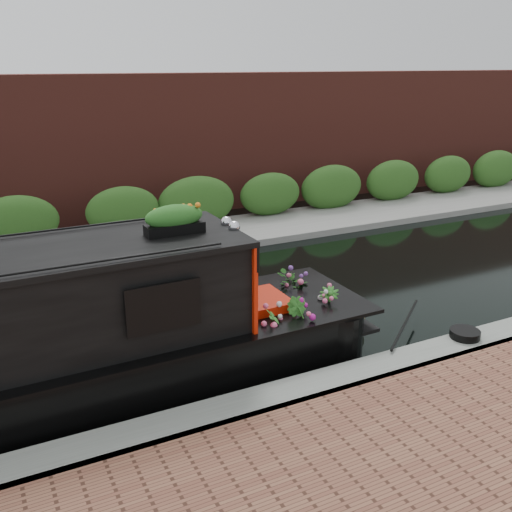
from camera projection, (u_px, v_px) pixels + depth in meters
name	position (u px, v px, depth m)	size (l,w,h in m)	color
ground	(187.00, 316.00, 10.18)	(80.00, 80.00, 0.00)	black
near_bank_coping	(274.00, 412.00, 7.38)	(40.00, 0.60, 0.50)	gray
far_bank_path	(127.00, 250.00, 13.74)	(40.00, 2.40, 0.34)	gray
far_hedge	(118.00, 240.00, 14.50)	(40.00, 1.10, 2.80)	#2A551C
far_brick_wall	(101.00, 220.00, 16.28)	(40.00, 1.00, 8.00)	maroon
rope_fender	(350.00, 320.00, 9.60)	(0.36, 0.36, 0.37)	olive
coiled_mooring_rope	(465.00, 334.00, 8.81)	(0.46, 0.46, 0.12)	black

